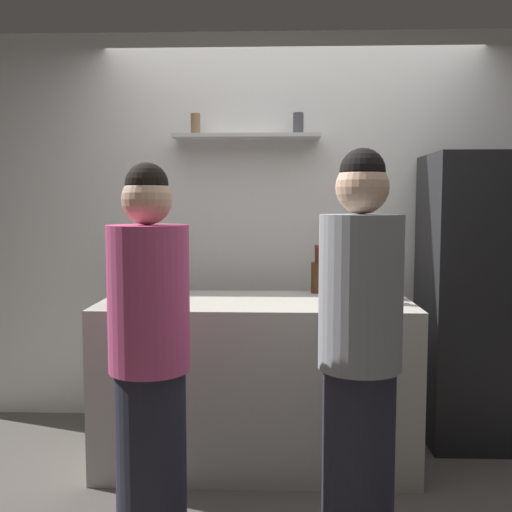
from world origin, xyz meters
TOP-DOWN VIEW (x-y plane):
  - ground_plane at (0.00, 0.00)m, footprint 5.28×5.28m
  - back_wall_assembly at (-0.00, 1.25)m, footprint 4.80×0.32m
  - refrigerator at (1.10, 0.85)m, footprint 0.57×0.65m
  - counter at (-0.22, 0.48)m, footprint 1.73×0.74m
  - baking_pan at (-0.83, 0.49)m, footprint 0.34×0.24m
  - utensil_holder at (0.54, 0.56)m, footprint 0.12×0.12m
  - wine_bottle_dark_glass at (-0.95, 0.23)m, footprint 0.07×0.07m
  - wine_bottle_amber_glass at (0.14, 0.77)m, footprint 0.07×0.07m
  - wine_bottle_pale_glass at (0.48, 0.39)m, footprint 0.07×0.07m
  - water_bottle_plastic at (0.33, 0.49)m, footprint 0.08×0.08m
  - person_pink_top at (-0.64, -0.39)m, footprint 0.34×0.34m
  - person_grey_hoodie at (0.24, -0.42)m, footprint 0.34×0.34m

SIDE VIEW (x-z plane):
  - ground_plane at x=0.00m, z-range 0.00..0.00m
  - counter at x=-0.22m, z-range 0.00..0.93m
  - person_pink_top at x=-0.64m, z-range -0.01..1.63m
  - person_grey_hoodie at x=0.24m, z-range -0.01..1.68m
  - refrigerator at x=1.10m, z-range 0.00..1.77m
  - baking_pan at x=-0.83m, z-range 0.93..0.98m
  - utensil_holder at x=0.54m, z-range 0.87..1.09m
  - wine_bottle_amber_glass at x=0.14m, z-range 0.89..1.18m
  - wine_bottle_pale_glass at x=0.48m, z-range 0.88..1.20m
  - water_bottle_plastic at x=0.33m, z-range 0.92..1.17m
  - wine_bottle_dark_glass at x=-0.95m, z-range 0.89..1.20m
  - back_wall_assembly at x=0.00m, z-range 0.00..2.60m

